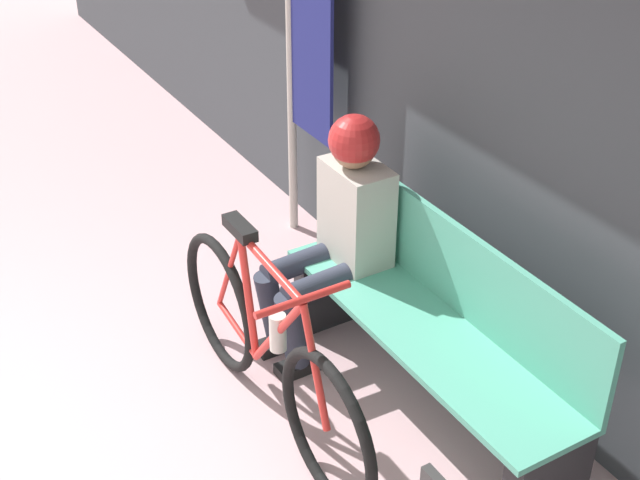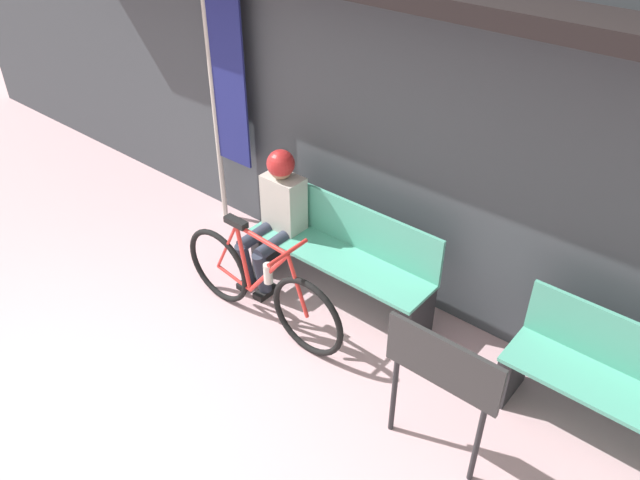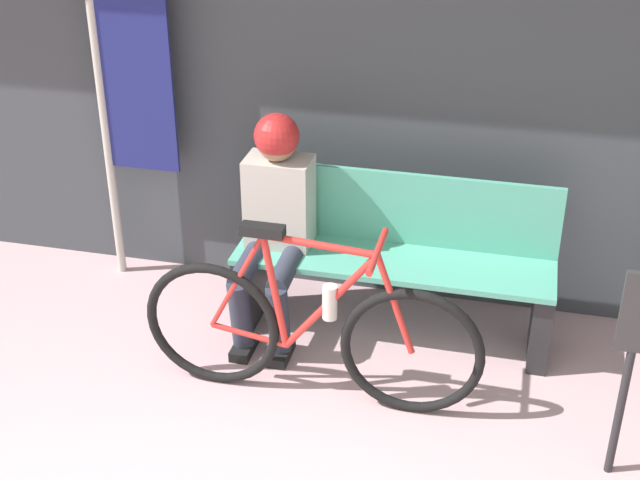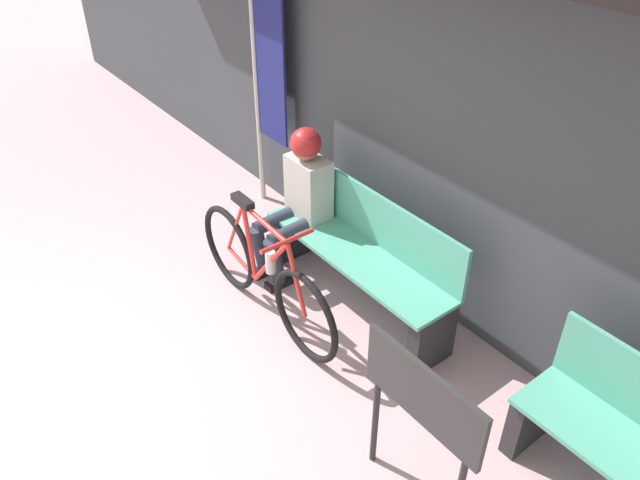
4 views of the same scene
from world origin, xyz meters
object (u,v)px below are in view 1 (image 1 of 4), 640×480
(banner_pole, at_px, (305,6))
(bicycle, at_px, (268,354))
(park_bench_near, at_px, (435,334))
(person_seated, at_px, (339,221))

(banner_pole, bearing_deg, bicycle, -35.90)
(park_bench_near, distance_m, bicycle, 0.72)
(bicycle, bearing_deg, banner_pole, 144.10)
(park_bench_near, relative_size, bicycle, 1.00)
(park_bench_near, height_order, banner_pole, banner_pole)
(park_bench_near, bearing_deg, person_seated, -169.95)
(person_seated, bearing_deg, park_bench_near, 10.05)
(bicycle, relative_size, person_seated, 1.37)
(park_bench_near, distance_m, person_seated, 0.68)
(bicycle, relative_size, banner_pole, 0.71)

